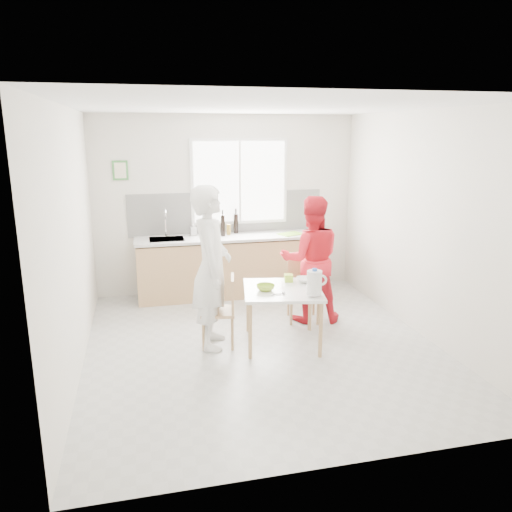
{
  "coord_description": "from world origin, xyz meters",
  "views": [
    {
      "loc": [
        -1.31,
        -5.27,
        2.44
      ],
      "look_at": [
        -0.02,
        0.2,
        1.04
      ],
      "focal_mm": 35.0,
      "sensor_mm": 36.0,
      "label": 1
    }
  ],
  "objects_px": {
    "dining_table": "(282,294)",
    "bowl_green": "(266,288)",
    "person_white": "(211,268)",
    "bowl_white": "(305,280)",
    "person_red": "(311,259)",
    "chair_far": "(303,283)",
    "wine_bottle_b": "(236,223)",
    "chair_left": "(223,308)",
    "wine_bottle_a": "(223,225)",
    "milk_jug": "(315,282)"
  },
  "relations": [
    {
      "from": "dining_table",
      "to": "person_red",
      "type": "height_order",
      "value": "person_red"
    },
    {
      "from": "chair_left",
      "to": "wine_bottle_a",
      "type": "xyz_separation_m",
      "value": [
        0.32,
        1.85,
        0.62
      ]
    },
    {
      "from": "chair_left",
      "to": "person_white",
      "type": "bearing_deg",
      "value": -90.0
    },
    {
      "from": "person_white",
      "to": "milk_jug",
      "type": "xyz_separation_m",
      "value": [
        1.07,
        -0.48,
        -0.1
      ]
    },
    {
      "from": "wine_bottle_a",
      "to": "bowl_white",
      "type": "bearing_deg",
      "value": -68.57
    },
    {
      "from": "person_red",
      "to": "bowl_white",
      "type": "relative_size",
      "value": 7.72
    },
    {
      "from": "chair_left",
      "to": "bowl_white",
      "type": "distance_m",
      "value": 1.05
    },
    {
      "from": "dining_table",
      "to": "bowl_white",
      "type": "bearing_deg",
      "value": 29.18
    },
    {
      "from": "person_red",
      "to": "bowl_white",
      "type": "xyz_separation_m",
      "value": [
        -0.23,
        -0.47,
        -0.12
      ]
    },
    {
      "from": "person_white",
      "to": "person_red",
      "type": "xyz_separation_m",
      "value": [
        1.37,
        0.51,
        -0.11
      ]
    },
    {
      "from": "chair_far",
      "to": "bowl_white",
      "type": "bearing_deg",
      "value": -95.04
    },
    {
      "from": "bowl_white",
      "to": "wine_bottle_b",
      "type": "relative_size",
      "value": 0.72
    },
    {
      "from": "dining_table",
      "to": "person_red",
      "type": "distance_m",
      "value": 0.9
    },
    {
      "from": "dining_table",
      "to": "wine_bottle_a",
      "type": "distance_m",
      "value": 2.06
    },
    {
      "from": "chair_far",
      "to": "bowl_white",
      "type": "relative_size",
      "value": 4.1
    },
    {
      "from": "bowl_white",
      "to": "wine_bottle_a",
      "type": "relative_size",
      "value": 0.67
    },
    {
      "from": "bowl_white",
      "to": "person_red",
      "type": "bearing_deg",
      "value": 63.83
    },
    {
      "from": "person_white",
      "to": "bowl_white",
      "type": "bearing_deg",
      "value": -77.35
    },
    {
      "from": "bowl_white",
      "to": "wine_bottle_b",
      "type": "xyz_separation_m",
      "value": [
        -0.47,
        1.96,
        0.36
      ]
    },
    {
      "from": "wine_bottle_a",
      "to": "person_red",
      "type": "bearing_deg",
      "value": -54.65
    },
    {
      "from": "person_white",
      "to": "wine_bottle_a",
      "type": "relative_size",
      "value": 5.88
    },
    {
      "from": "wine_bottle_a",
      "to": "milk_jug",
      "type": "bearing_deg",
      "value": -74.81
    },
    {
      "from": "bowl_green",
      "to": "person_white",
      "type": "bearing_deg",
      "value": 164.72
    },
    {
      "from": "bowl_white",
      "to": "milk_jug",
      "type": "bearing_deg",
      "value": -97.99
    },
    {
      "from": "bowl_white",
      "to": "wine_bottle_a",
      "type": "xyz_separation_m",
      "value": [
        -0.7,
        1.78,
        0.37
      ]
    },
    {
      "from": "bowl_green",
      "to": "chair_left",
      "type": "bearing_deg",
      "value": 163.51
    },
    {
      "from": "dining_table",
      "to": "bowl_white",
      "type": "relative_size",
      "value": 4.8
    },
    {
      "from": "milk_jug",
      "to": "bowl_white",
      "type": "bearing_deg",
      "value": 92.64
    },
    {
      "from": "chair_far",
      "to": "bowl_white",
      "type": "distance_m",
      "value": 0.61
    },
    {
      "from": "bowl_green",
      "to": "milk_jug",
      "type": "height_order",
      "value": "milk_jug"
    },
    {
      "from": "chair_left",
      "to": "wine_bottle_b",
      "type": "xyz_separation_m",
      "value": [
        0.55,
        2.02,
        0.61
      ]
    },
    {
      "from": "person_white",
      "to": "chair_left",
      "type": "bearing_deg",
      "value": -90.0
    },
    {
      "from": "dining_table",
      "to": "wine_bottle_a",
      "type": "bearing_deg",
      "value": 100.32
    },
    {
      "from": "dining_table",
      "to": "wine_bottle_b",
      "type": "distance_m",
      "value": 2.2
    },
    {
      "from": "chair_left",
      "to": "person_red",
      "type": "bearing_deg",
      "value": 123.81
    },
    {
      "from": "chair_left",
      "to": "chair_far",
      "type": "distance_m",
      "value": 1.32
    },
    {
      "from": "bowl_green",
      "to": "bowl_white",
      "type": "xyz_separation_m",
      "value": [
        0.55,
        0.2,
        -0.01
      ]
    },
    {
      "from": "bowl_green",
      "to": "wine_bottle_b",
      "type": "xyz_separation_m",
      "value": [
        0.08,
        2.16,
        0.36
      ]
    },
    {
      "from": "chair_far",
      "to": "bowl_green",
      "type": "distance_m",
      "value": 1.05
    },
    {
      "from": "dining_table",
      "to": "bowl_green",
      "type": "height_order",
      "value": "bowl_green"
    },
    {
      "from": "person_red",
      "to": "wine_bottle_a",
      "type": "distance_m",
      "value": 1.63
    },
    {
      "from": "bowl_green",
      "to": "wine_bottle_b",
      "type": "height_order",
      "value": "wine_bottle_b"
    },
    {
      "from": "dining_table",
      "to": "person_white",
      "type": "distance_m",
      "value": 0.88
    },
    {
      "from": "person_white",
      "to": "wine_bottle_b",
      "type": "xyz_separation_m",
      "value": [
        0.67,
        2.0,
        0.13
      ]
    },
    {
      "from": "wine_bottle_b",
      "to": "bowl_white",
      "type": "bearing_deg",
      "value": -76.59
    },
    {
      "from": "wine_bottle_a",
      "to": "bowl_green",
      "type": "bearing_deg",
      "value": -85.58
    },
    {
      "from": "chair_left",
      "to": "dining_table",
      "type": "bearing_deg",
      "value": 90.0
    },
    {
      "from": "dining_table",
      "to": "bowl_green",
      "type": "bearing_deg",
      "value": -176.59
    },
    {
      "from": "chair_left",
      "to": "milk_jug",
      "type": "xyz_separation_m",
      "value": [
        0.94,
        -0.46,
        0.38
      ]
    },
    {
      "from": "dining_table",
      "to": "chair_left",
      "type": "height_order",
      "value": "chair_left"
    }
  ]
}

